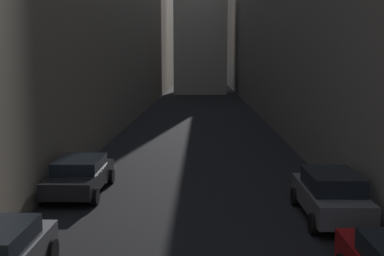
{
  "coord_description": "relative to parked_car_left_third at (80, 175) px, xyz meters",
  "views": [
    {
      "loc": [
        0.27,
        1.9,
        5.08
      ],
      "look_at": [
        0.0,
        14.59,
        3.25
      ],
      "focal_mm": 44.19,
      "sensor_mm": 36.0,
      "label": 1
    }
  ],
  "objects": [
    {
      "name": "ground_plane",
      "position": [
        4.4,
        28.58,
        -0.73
      ],
      "size": [
        264.0,
        264.0,
        0.0
      ],
      "primitive_type": "plane",
      "color": "black"
    },
    {
      "name": "building_block_right",
      "position": [
        16.12,
        30.58,
        8.49
      ],
      "size": [
        12.43,
        108.0,
        18.44
      ],
      "primitive_type": "cube",
      "color": "slate",
      "rests_on": "ground"
    },
    {
      "name": "parked_car_left_third",
      "position": [
        0.0,
        0.0,
        0.0
      ],
      "size": [
        2.02,
        4.32,
        1.36
      ],
      "rotation": [
        0.0,
        0.0,
        1.57
      ],
      "color": "black",
      "rests_on": "ground"
    },
    {
      "name": "parked_car_right_third",
      "position": [
        8.8,
        -2.79,
        0.08
      ],
      "size": [
        1.9,
        4.12,
        1.56
      ],
      "rotation": [
        0.0,
        0.0,
        1.57
      ],
      "color": "#4C4C51",
      "rests_on": "ground"
    }
  ]
}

